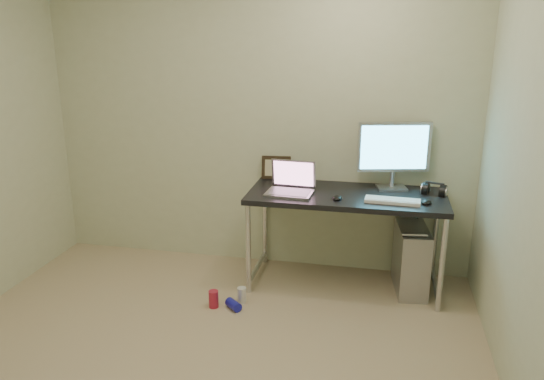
# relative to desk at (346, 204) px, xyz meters

# --- Properties ---
(wall_back) EXTENTS (3.50, 0.02, 2.50)m
(wall_back) POSITION_rel_desk_xyz_m (-0.77, 0.32, 0.59)
(wall_back) COLOR beige
(wall_back) RESTS_ON ground
(desk) EXTENTS (1.47, 0.64, 0.75)m
(desk) POSITION_rel_desk_xyz_m (0.00, 0.00, 0.00)
(desk) COLOR black
(desk) RESTS_ON ground
(tower_computer) EXTENTS (0.27, 0.51, 0.54)m
(tower_computer) POSITION_rel_desk_xyz_m (0.50, 0.03, -0.41)
(tower_computer) COLOR #ACABB0
(tower_computer) RESTS_ON ground
(cable_a) EXTENTS (0.01, 0.16, 0.69)m
(cable_a) POSITION_rel_desk_xyz_m (0.45, 0.27, -0.26)
(cable_a) COLOR black
(cable_a) RESTS_ON ground
(cable_b) EXTENTS (0.02, 0.11, 0.71)m
(cable_b) POSITION_rel_desk_xyz_m (0.54, 0.25, -0.28)
(cable_b) COLOR black
(cable_b) RESTS_ON ground
(can_red) EXTENTS (0.09, 0.09, 0.13)m
(can_red) POSITION_rel_desk_xyz_m (-0.89, -0.56, -0.60)
(can_red) COLOR #AB1F39
(can_red) RESTS_ON ground
(can_white) EXTENTS (0.08, 0.08, 0.12)m
(can_white) POSITION_rel_desk_xyz_m (-0.70, -0.45, -0.61)
(can_white) COLOR silver
(can_white) RESTS_ON ground
(can_blue) EXTENTS (0.14, 0.13, 0.07)m
(can_blue) POSITION_rel_desk_xyz_m (-0.74, -0.56, -0.63)
(can_blue) COLOR #1A1BB1
(can_blue) RESTS_ON ground
(laptop) EXTENTS (0.36, 0.30, 0.24)m
(laptop) POSITION_rel_desk_xyz_m (-0.42, -0.06, 0.14)
(laptop) COLOR #ACABB2
(laptop) RESTS_ON desk
(monitor) EXTENTS (0.55, 0.21, 0.52)m
(monitor) POSITION_rel_desk_xyz_m (0.33, 0.21, 0.39)
(monitor) COLOR #ACABB2
(monitor) RESTS_ON desk
(keyboard) EXTENTS (0.39, 0.15, 0.02)m
(keyboard) POSITION_rel_desk_xyz_m (0.33, -0.15, 0.10)
(keyboard) COLOR white
(keyboard) RESTS_ON desk
(mouse_right) EXTENTS (0.09, 0.12, 0.04)m
(mouse_right) POSITION_rel_desk_xyz_m (0.57, -0.13, 0.10)
(mouse_right) COLOR black
(mouse_right) RESTS_ON desk
(mouse_left) EXTENTS (0.07, 0.11, 0.04)m
(mouse_left) POSITION_rel_desk_xyz_m (-0.06, -0.15, 0.10)
(mouse_left) COLOR black
(mouse_left) RESTS_ON desk
(headphones) EXTENTS (0.20, 0.11, 0.12)m
(headphones) POSITION_rel_desk_xyz_m (0.64, 0.11, 0.12)
(headphones) COLOR black
(headphones) RESTS_ON desk
(picture_frame) EXTENTS (0.24, 0.09, 0.19)m
(picture_frame) POSITION_rel_desk_xyz_m (-0.60, 0.29, 0.18)
(picture_frame) COLOR black
(picture_frame) RESTS_ON desk
(webcam) EXTENTS (0.05, 0.04, 0.12)m
(webcam) POSITION_rel_desk_xyz_m (-0.36, 0.25, 0.17)
(webcam) COLOR silver
(webcam) RESTS_ON desk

